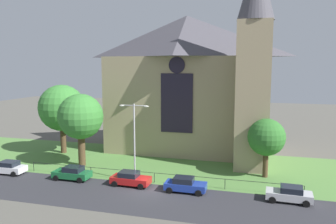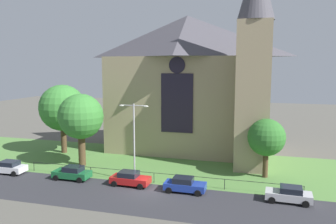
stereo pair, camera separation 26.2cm
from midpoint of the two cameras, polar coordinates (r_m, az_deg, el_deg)
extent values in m
plane|color=#56544C|center=(45.29, 0.55, -8.61)|extent=(160.00, 160.00, 0.00)
cube|color=#2D2D33|center=(34.46, -4.77, -14.01)|extent=(120.00, 8.00, 0.01)
cube|color=#517F3D|center=(43.44, -0.14, -9.32)|extent=(120.00, 20.00, 0.01)
cube|color=tan|center=(52.12, 2.93, 1.40)|extent=(22.00, 12.00, 14.00)
pyramid|color=#47444C|center=(51.97, 3.00, 12.43)|extent=(22.00, 12.00, 6.00)
cube|color=black|center=(46.19, 1.30, 1.46)|extent=(4.40, 0.16, 8.00)
cylinder|color=black|center=(45.91, 1.32, 7.80)|extent=(2.20, 0.15, 2.20)
cube|color=tan|center=(42.75, 13.76, 2.48)|extent=(4.00, 4.00, 18.00)
cylinder|color=black|center=(38.11, -2.50, -10.08)|extent=(30.76, 0.05, 0.05)
cylinder|color=black|center=(45.25, -21.57, -8.46)|extent=(0.07, 0.07, 1.10)
cylinder|color=black|center=(41.20, -12.87, -9.69)|extent=(0.06, 0.07, 1.10)
cylinder|color=black|center=(38.28, -2.49, -10.86)|extent=(0.07, 0.07, 1.10)
cylinder|color=black|center=(36.76, 9.23, -11.76)|extent=(0.06, 0.07, 1.10)
cylinder|color=black|center=(36.82, 21.49, -12.18)|extent=(0.07, 0.07, 1.10)
cylinder|color=#4C3823|center=(41.31, 15.70, -8.30)|extent=(0.61, 0.61, 3.09)
sphere|color=#2D6B28|center=(40.57, 15.86, -4.04)|extent=(4.25, 4.25, 4.25)
cylinder|color=#4C3823|center=(52.76, -17.14, -4.28)|extent=(0.81, 0.81, 4.14)
sphere|color=#387F33|center=(52.03, -17.34, 0.67)|extent=(6.70, 6.70, 6.70)
cylinder|color=#4C3823|center=(45.42, -14.30, -6.04)|extent=(0.90, 0.90, 4.24)
sphere|color=#387F33|center=(44.61, -14.49, -0.71)|extent=(5.72, 5.72, 5.72)
cylinder|color=#B2B2B7|center=(37.88, -5.79, -5.14)|extent=(0.16, 0.16, 8.67)
cylinder|color=#B2B2B7|center=(37.44, -6.87, 1.11)|extent=(1.40, 0.10, 0.10)
cylinder|color=#B2B2B7|center=(36.93, -4.86, 1.05)|extent=(1.40, 0.10, 0.10)
ellipsoid|color=white|center=(37.72, -7.86, 1.07)|extent=(0.57, 0.26, 0.20)
ellipsoid|color=white|center=(36.70, -3.84, 0.94)|extent=(0.57, 0.26, 0.20)
cube|color=silver|center=(45.50, -25.22, -8.50)|extent=(4.26, 1.94, 0.70)
cube|color=black|center=(45.21, -25.06, -7.77)|extent=(2.05, 1.67, 0.55)
cylinder|color=black|center=(47.15, -25.92, -8.35)|extent=(0.65, 0.24, 0.64)
cylinder|color=black|center=(44.01, -24.42, -9.38)|extent=(0.65, 0.24, 0.64)
cylinder|color=black|center=(45.38, -23.01, -8.79)|extent=(0.65, 0.24, 0.64)
cube|color=#196033|center=(40.74, -15.85, -9.91)|extent=(4.21, 1.82, 0.70)
cube|color=black|center=(40.46, -15.64, -9.10)|extent=(2.01, 1.61, 0.55)
cylinder|color=black|center=(40.87, -18.29, -10.38)|extent=(0.64, 0.22, 0.64)
cylinder|color=black|center=(42.30, -16.93, -9.70)|extent=(0.64, 0.22, 0.64)
cylinder|color=black|center=(39.38, -14.65, -10.93)|extent=(0.64, 0.22, 0.64)
cylinder|color=black|center=(40.87, -13.38, -10.19)|extent=(0.64, 0.22, 0.64)
cube|color=#B21919|center=(37.63, -6.41, -11.14)|extent=(4.23, 1.88, 0.70)
cube|color=black|center=(37.50, -6.71, -10.21)|extent=(2.03, 1.64, 0.55)
cylinder|color=black|center=(37.99, -3.78, -11.38)|extent=(0.64, 0.23, 0.64)
cylinder|color=black|center=(36.41, -4.78, -12.26)|extent=(0.64, 0.23, 0.64)
cylinder|color=black|center=(39.06, -7.90, -10.90)|extent=(0.64, 0.23, 0.64)
cylinder|color=black|center=(37.52, -9.06, -11.72)|extent=(0.64, 0.23, 0.64)
cube|color=#1E3899|center=(35.69, 2.73, -12.17)|extent=(4.22, 1.85, 0.70)
cube|color=black|center=(35.52, 2.41, -11.20)|extent=(2.02, 1.62, 0.55)
cylinder|color=black|center=(36.36, 5.35, -12.30)|extent=(0.64, 0.23, 0.64)
cylinder|color=black|center=(34.70, 4.84, -13.29)|extent=(0.64, 0.23, 0.64)
cylinder|color=black|center=(36.92, 0.75, -11.94)|extent=(0.64, 0.23, 0.64)
cylinder|color=black|center=(35.29, 0.01, -12.90)|extent=(0.64, 0.23, 0.64)
cube|color=#B7B7BC|center=(35.12, 19.24, -12.95)|extent=(4.26, 1.95, 0.70)
cube|color=black|center=(34.92, 19.62, -12.00)|extent=(2.06, 1.67, 0.55)
cylinder|color=black|center=(34.36, 16.73, -13.83)|extent=(0.65, 0.24, 0.64)
cylinder|color=black|center=(36.04, 16.78, -12.79)|extent=(0.65, 0.24, 0.64)
cylinder|color=black|center=(34.48, 21.77, -13.99)|extent=(0.65, 0.24, 0.64)
cylinder|color=black|center=(36.16, 21.57, -12.95)|extent=(0.65, 0.24, 0.64)
camera|label=1|loc=(0.13, -90.18, -0.02)|focal=36.70mm
camera|label=2|loc=(0.13, 89.82, 0.02)|focal=36.70mm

